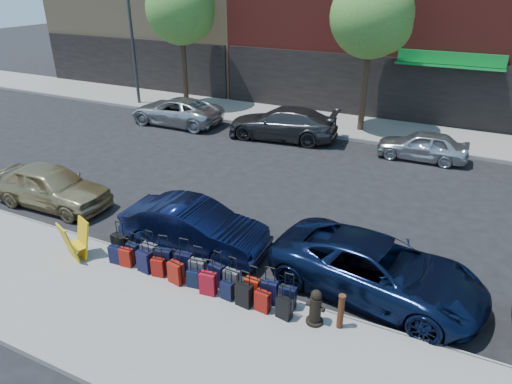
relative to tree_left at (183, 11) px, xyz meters
The scene contains 39 objects.
ground 14.72m from the tree_left, 43.94° to the right, with size 120.00×120.00×0.00m, color black.
sidewalk_near 19.54m from the tree_left, 58.36° to the right, with size 60.00×4.00×0.15m, color gray.
sidewalk_far 11.22m from the tree_left, ahead, with size 60.00×4.00×0.15m, color gray.
curb_near 17.92m from the tree_left, 54.81° to the right, with size 60.00×0.08×0.15m, color gray.
curb_far 11.31m from the tree_left, ahead, with size 60.00×0.08×0.15m, color gray.
tree_left is the anchor object (origin of this frame).
tree_center 10.50m from the tree_left, ahead, with size 3.80×3.80×7.27m.
streetlight 3.11m from the tree_left, 166.61° to the right, with size 2.59×0.18×8.00m.
suitcase_front_0 16.78m from the tree_left, 62.97° to the right, with size 0.44×0.26×1.03m.
suitcase_front_1 17.07m from the tree_left, 61.48° to the right, with size 0.37×0.22×0.85m.
suitcase_front_2 17.26m from the tree_left, 59.79° to the right, with size 0.42×0.23×1.02m.
suitcase_front_3 17.56m from the tree_left, 58.38° to the right, with size 0.47×0.32×1.04m.
suitcase_front_4 17.79m from the tree_left, 56.58° to the right, with size 0.46×0.29×1.06m.
suitcase_front_5 18.10m from the tree_left, 55.44° to the right, with size 0.43×0.26×1.00m.
suitcase_front_6 18.33m from the tree_left, 53.94° to the right, with size 0.43×0.28×0.96m.
suitcase_front_7 18.62m from the tree_left, 52.85° to the right, with size 0.40×0.24×0.95m.
suitcase_front_8 19.01m from the tree_left, 51.47° to the right, with size 0.38×0.21×0.90m.
suitcase_front_9 19.23m from the tree_left, 50.38° to the right, with size 0.42×0.26×0.97m.
suitcase_front_10 19.51m from the tree_left, 49.22° to the right, with size 0.39×0.23×0.92m.
suitcase_back_0 17.15m from the tree_left, 63.06° to the right, with size 0.36×0.22×0.82m.
suitcase_back_1 17.29m from the tree_left, 61.93° to the right, with size 0.37×0.23×0.84m.
suitcase_back_2 17.54m from the tree_left, 60.09° to the right, with size 0.43×0.28×0.96m.
suitcase_back_3 17.78m from the tree_left, 58.83° to the right, with size 0.37×0.25×0.81m.
suitcase_back_4 18.09m from the tree_left, 57.26° to the right, with size 0.43×0.29×0.94m.
suitcase_back_5 18.33m from the tree_left, 55.81° to the right, with size 0.34×0.23×0.76m.
suitcase_back_6 18.63m from the tree_left, 54.70° to the right, with size 0.42×0.28×0.95m.
suitcase_back_7 18.91m from the tree_left, 53.32° to the right, with size 0.34×0.22×0.77m.
suitcase_back_8 19.20m from the tree_left, 52.21° to the right, with size 0.41×0.26×0.92m.
suitcase_back_9 19.48m from the tree_left, 51.04° to the right, with size 0.37×0.24×0.84m.
suitcase_back_10 19.81m from the tree_left, 49.78° to the right, with size 0.39×0.27×0.85m.
fire_hydrant 20.10m from the tree_left, 47.96° to the right, with size 0.45×0.40×0.88m.
bollard 20.38m from the tree_left, 46.59° to the right, with size 0.16×0.16×0.87m.
display_rack 16.86m from the tree_left, 67.03° to the right, with size 0.82×0.85×1.09m.
car_near_0 13.84m from the tree_left, 77.01° to the right, with size 1.72×4.29×1.46m, color tan.
car_near_1 16.29m from the tree_left, 55.54° to the right, with size 1.50×4.30×1.42m, color #0B1234.
car_near_2 19.44m from the tree_left, 42.11° to the right, with size 2.40×5.20×1.45m, color #0C1838.
car_far_0 5.67m from the tree_left, 68.01° to the right, with size 2.31×5.02×1.39m, color silver.
car_far_1 8.98m from the tree_left, 20.37° to the right, with size 2.15×5.29×1.54m, color #353638.
car_far_2 14.72m from the tree_left, 10.66° to the right, with size 1.50×3.73×1.27m, color silver.
Camera 1 is at (5.55, -12.76, 7.25)m, focal length 32.00 mm.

